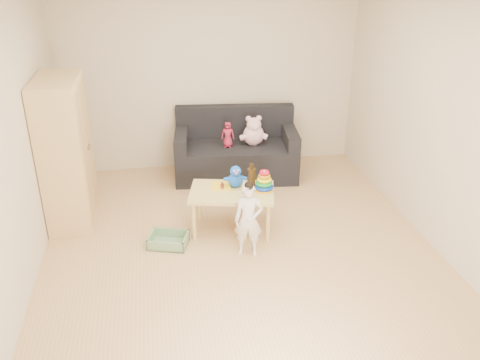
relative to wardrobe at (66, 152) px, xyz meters
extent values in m
plane|color=tan|center=(1.76, -0.93, -0.82)|extent=(4.50, 4.50, 0.00)
plane|color=beige|center=(1.76, 1.32, 0.48)|extent=(4.00, 0.00, 4.00)
plane|color=beige|center=(1.76, -3.18, 0.48)|extent=(4.00, 0.00, 4.00)
plane|color=beige|center=(-0.24, -0.93, 0.48)|extent=(0.00, 4.50, 4.50)
plane|color=beige|center=(3.76, -0.93, 0.48)|extent=(0.00, 4.50, 4.50)
cube|color=#DCB779|center=(0.00, 0.00, 0.00)|extent=(0.45, 0.91, 1.63)
cube|color=black|center=(2.03, 0.84, -0.59)|extent=(1.68, 0.98, 0.45)
cube|color=tan|center=(1.75, -0.56, -0.58)|extent=(1.00, 0.75, 0.47)
imported|color=white|center=(1.83, -1.07, -0.43)|extent=(0.32, 0.25, 0.77)
imported|color=#B32142|center=(1.91, 0.77, -0.20)|extent=(0.19, 0.15, 0.34)
cylinder|color=#FFAA0D|center=(2.09, -0.61, -0.33)|extent=(0.19, 0.19, 0.02)
cylinder|color=silver|center=(2.09, -0.61, -0.22)|extent=(0.02, 0.02, 0.22)
torus|color=#0A34AB|center=(2.09, -0.61, -0.30)|extent=(0.20, 0.20, 0.04)
torus|color=#158C30|center=(2.09, -0.61, -0.26)|extent=(0.18, 0.18, 0.04)
torus|color=#FFEF0D|center=(2.09, -0.61, -0.21)|extent=(0.16, 0.16, 0.04)
torus|color=#C9830A|center=(2.09, -0.61, -0.17)|extent=(0.13, 0.13, 0.04)
torus|color=red|center=(2.09, -0.61, -0.13)|extent=(0.11, 0.11, 0.04)
cylinder|color=black|center=(1.98, -0.47, -0.24)|extent=(0.09, 0.09, 0.20)
cylinder|color=black|center=(1.98, -0.47, -0.13)|extent=(0.04, 0.04, 0.06)
cylinder|color=black|center=(1.98, -0.47, -0.09)|extent=(0.05, 0.05, 0.02)
cube|color=yellow|center=(1.64, -0.44, -0.34)|extent=(0.23, 0.23, 0.02)
camera|label=1|loc=(0.98, -5.39, 2.09)|focal=38.00mm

